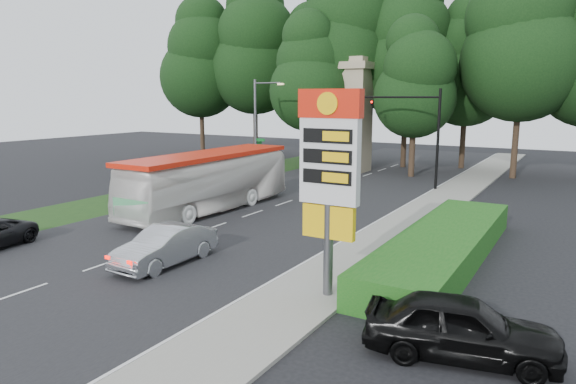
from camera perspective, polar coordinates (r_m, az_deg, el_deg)
The scene contains 21 objects.
ground at distance 21.67m, azimuth -20.78°, elevation -7.93°, with size 120.00×120.00×0.00m, color black.
road_surface at distance 30.28m, azimuth -2.87°, elevation -2.08°, with size 14.00×80.00×0.02m, color black.
sidewalk_right at distance 26.67m, azimuth 12.60°, elevation -3.95°, with size 3.00×80.00×0.12m, color gray.
grass_verge_left at distance 40.61m, azimuth -9.43°, elevation 1.01°, with size 5.00×50.00×0.02m, color #193814.
hedge at distance 22.04m, azimuth 16.85°, elevation -5.75°, with size 3.00×14.00×1.20m, color #175416.
gas_station_pylon at distance 16.42m, azimuth 4.63°, elevation 2.96°, with size 2.10×0.45×6.85m.
traffic_signal_mast at distance 38.21m, azimuth 14.47°, elevation 7.27°, with size 6.10×0.35×7.20m.
streetlight_signs at distance 41.82m, azimuth -3.39°, elevation 7.51°, with size 2.75×0.98×8.00m.
monument at distance 46.44m, azimuth 7.39°, elevation 8.56°, with size 3.00×3.00×10.05m.
tree_far_west at distance 59.74m, azimuth -9.74°, elevation 14.26°, with size 8.96×8.96×17.60m.
tree_west_mid at distance 57.80m, azimuth -3.72°, elevation 15.51°, with size 9.80×9.80×19.25m.
tree_west_near at distance 56.30m, azimuth 2.70°, elevation 13.95°, with size 8.40×8.40×16.50m.
tree_center_left at distance 50.67m, azimuth 5.72°, elevation 16.58°, with size 10.08×10.08×19.80m.
tree_center_right at distance 50.25m, azimuth 13.15°, elevation 15.27°, with size 9.24×9.24×18.15m.
tree_east_near at distance 50.81m, azimuth 19.32°, elevation 13.39°, with size 8.12×8.12×15.95m.
tree_east_mid at distance 46.21m, azimuth 24.72°, elevation 15.47°, with size 9.52×9.52×18.70m.
tree_monument_left at distance 47.30m, azimuth 2.43°, elevation 13.00°, with size 7.28×7.28×14.30m.
tree_monument_right at distance 44.08m, azimuth 13.94°, elevation 12.02°, with size 6.72×6.72×13.20m.
transit_bus at distance 30.39m, azimuth -8.76°, elevation 1.11°, with size 2.87×12.25×3.41m, color white.
sedan_silver at distance 21.10m, azimuth -13.47°, elevation -5.84°, with size 1.62×4.65×1.53m, color #B2B3BA.
parked_car_black at distance 14.20m, azimuth 18.69°, elevation -14.03°, with size 1.96×4.87×1.66m, color black.
Camera 1 is at (16.30, -12.66, 6.58)m, focal length 32.00 mm.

